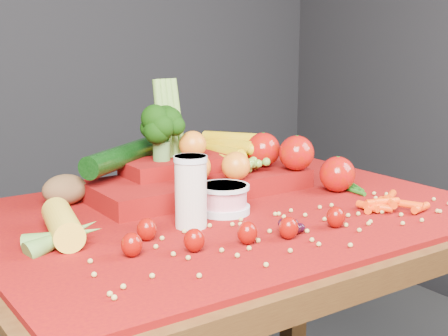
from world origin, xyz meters
TOP-DOWN VIEW (x-y plane):
  - table at (0.00, 0.00)m, footprint 1.10×0.80m
  - red_cloth at (0.00, 0.00)m, footprint 1.05×0.75m
  - milk_glass at (-0.13, -0.06)m, footprint 0.07×0.07m
  - yogurt_bowl at (-0.02, -0.01)m, footprint 0.11×0.11m
  - strawberry_scatter at (-0.13, -0.17)m, footprint 0.44×0.18m
  - dark_grape_cluster at (0.01, -0.20)m, footprint 0.06×0.05m
  - soybean_scatter at (0.00, -0.20)m, footprint 0.84×0.24m
  - corn_ear at (-0.37, -0.01)m, footprint 0.21×0.25m
  - potato at (-0.28, 0.24)m, footprint 0.10×0.07m
  - baby_carrot_pile at (0.29, -0.21)m, footprint 0.18×0.17m
  - green_bean_pile at (0.34, -0.01)m, footprint 0.14×0.12m
  - produce_mound at (0.05, 0.15)m, footprint 0.61×0.40m

SIDE VIEW (x-z plane):
  - table at x=0.00m, z-range 0.28..1.03m
  - red_cloth at x=0.00m, z-range 0.75..0.76m
  - soybean_scatter at x=0.00m, z-range 0.76..0.77m
  - green_bean_pile at x=0.34m, z-range 0.76..0.77m
  - dark_grape_cluster at x=0.01m, z-range 0.76..0.79m
  - baby_carrot_pile at x=0.29m, z-range 0.76..0.79m
  - corn_ear at x=-0.37m, z-range 0.76..0.81m
  - strawberry_scatter at x=-0.13m, z-range 0.76..0.81m
  - yogurt_bowl at x=-0.02m, z-range 0.76..0.82m
  - potato at x=-0.28m, z-range 0.76..0.83m
  - produce_mound at x=0.05m, z-range 0.69..0.95m
  - milk_glass at x=-0.13m, z-range 0.77..0.91m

